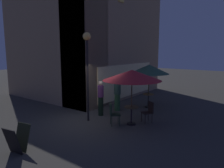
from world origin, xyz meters
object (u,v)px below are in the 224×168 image
at_px(cafe_table_1, 148,99).
at_px(cafe_chair_0, 113,112).
at_px(patron_standing_1, 117,95).
at_px(patio_umbrella_0, 132,75).
at_px(street_lamp_near_corner, 87,57).
at_px(cafe_chair_1, 149,110).
at_px(cafe_table_0, 131,113).
at_px(patron_standing_0, 101,98).
at_px(menu_sandwich_board, 17,139).
at_px(patio_umbrella_1, 149,69).

xyz_separation_m(cafe_table_1, cafe_chair_0, (-3.55, -0.11, 0.07)).
bearing_deg(patron_standing_1, patio_umbrella_0, 157.97).
distance_m(street_lamp_near_corner, cafe_chair_1, 3.61).
distance_m(cafe_table_0, patron_standing_0, 1.94).
xyz_separation_m(cafe_chair_0, patron_standing_0, (0.80, 1.33, 0.30)).
bearing_deg(cafe_table_0, cafe_chair_1, -34.33).
height_order(menu_sandwich_board, cafe_chair_1, cafe_chair_1).
height_order(cafe_table_0, cafe_chair_1, cafe_chair_1).
bearing_deg(cafe_chair_0, cafe_table_1, 46.28).
height_order(patio_umbrella_1, cafe_chair_1, patio_umbrella_1).
xyz_separation_m(cafe_chair_0, cafe_chair_1, (1.29, -1.05, -0.03)).
bearing_deg(patio_umbrella_1, cafe_chair_0, -178.17).
xyz_separation_m(cafe_table_1, cafe_chair_1, (-2.27, -1.17, 0.04)).
bearing_deg(patron_standing_0, cafe_chair_0, 173.67).
relative_size(patio_umbrella_1, cafe_chair_0, 2.50).
bearing_deg(menu_sandwich_board, patio_umbrella_0, -29.08).
bearing_deg(cafe_table_1, menu_sandwich_board, 173.39).
xyz_separation_m(patio_umbrella_1, cafe_chair_1, (-2.27, -1.17, -1.61)).
height_order(menu_sandwich_board, patio_umbrella_0, patio_umbrella_0).
bearing_deg(patio_umbrella_0, cafe_chair_1, -34.33).
height_order(cafe_table_0, cafe_table_1, cafe_table_0).
relative_size(patio_umbrella_0, cafe_chair_0, 2.58).
bearing_deg(cafe_table_0, patron_standing_0, 83.26).
height_order(patio_umbrella_1, cafe_chair_0, patio_umbrella_1).
bearing_deg(patio_umbrella_0, cafe_table_1, 12.94).
xyz_separation_m(menu_sandwich_board, patio_umbrella_1, (7.30, -0.85, 1.72)).
bearing_deg(cafe_table_1, cafe_table_0, -167.06).
bearing_deg(menu_sandwich_board, cafe_table_1, -16.24).
bearing_deg(patron_standing_0, patron_standing_1, -74.17).
height_order(patio_umbrella_0, patron_standing_0, patio_umbrella_0).
bearing_deg(cafe_chair_1, patio_umbrella_1, -118.44).
bearing_deg(patio_umbrella_1, cafe_table_1, -165.96).
bearing_deg(cafe_chair_0, menu_sandwich_board, -149.89).
relative_size(menu_sandwich_board, patio_umbrella_1, 0.36).
distance_m(cafe_table_1, cafe_chair_1, 2.55).
bearing_deg(patron_standing_0, street_lamp_near_corner, 117.03).
distance_m(patio_umbrella_1, patron_standing_0, 3.27).
distance_m(patio_umbrella_0, patio_umbrella_1, 3.05).
height_order(menu_sandwich_board, patron_standing_0, patron_standing_0).
height_order(menu_sandwich_board, cafe_table_1, menu_sandwich_board).
bearing_deg(cafe_table_1, patron_standing_0, 156.14).
bearing_deg(patio_umbrella_1, cafe_table_0, -167.06).
xyz_separation_m(cafe_chair_1, patron_standing_1, (0.68, 2.20, 0.31)).
xyz_separation_m(patron_standing_0, patron_standing_1, (1.16, -0.19, -0.01)).
distance_m(patio_umbrella_0, cafe_chair_1, 1.82).
relative_size(patio_umbrella_1, patron_standing_1, 1.41).
height_order(cafe_chair_0, patron_standing_1, patron_standing_1).
height_order(cafe_table_0, cafe_chair_0, cafe_chair_0).
relative_size(menu_sandwich_board, patio_umbrella_0, 0.34).
height_order(street_lamp_near_corner, cafe_chair_0, street_lamp_near_corner).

